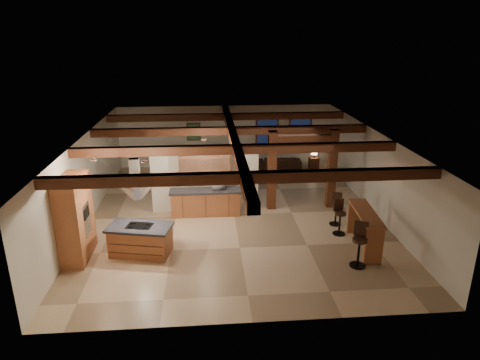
% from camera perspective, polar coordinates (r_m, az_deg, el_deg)
% --- Properties ---
extents(ground, '(12.00, 12.00, 0.00)m').
position_cam_1_polar(ground, '(15.28, -0.78, -4.63)').
color(ground, '#CCAE88').
rests_on(ground, ground).
extents(room_walls, '(12.00, 12.00, 12.00)m').
position_cam_1_polar(room_walls, '(14.65, -0.82, 1.75)').
color(room_walls, beige).
rests_on(room_walls, ground).
extents(ceiling_beams, '(10.00, 12.00, 0.28)m').
position_cam_1_polar(ceiling_beams, '(14.39, -0.83, 5.47)').
color(ceiling_beams, '#3C160F').
rests_on(ceiling_beams, room_walls).
extents(timber_posts, '(2.50, 0.30, 2.90)m').
position_cam_1_polar(timber_posts, '(15.49, 8.33, 2.45)').
color(timber_posts, '#3C160F').
rests_on(timber_posts, ground).
extents(partition_wall, '(3.80, 0.18, 2.20)m').
position_cam_1_polar(partition_wall, '(15.31, -4.67, -0.22)').
color(partition_wall, beige).
rests_on(partition_wall, ground).
extents(pantry_cabinet, '(0.67, 1.60, 2.40)m').
position_cam_1_polar(pantry_cabinet, '(12.94, -21.11, -4.79)').
color(pantry_cabinet, '#9F5C33').
rests_on(pantry_cabinet, ground).
extents(back_counter, '(2.50, 0.66, 0.94)m').
position_cam_1_polar(back_counter, '(15.17, -4.60, -2.93)').
color(back_counter, '#9F5C33').
rests_on(back_counter, ground).
extents(upper_display_cabinet, '(1.80, 0.36, 0.95)m').
position_cam_1_polar(upper_display_cabinet, '(14.90, -4.74, 2.26)').
color(upper_display_cabinet, '#9F5C33').
rests_on(upper_display_cabinet, partition_wall).
extents(range_hood, '(1.10, 1.10, 1.40)m').
position_cam_1_polar(range_hood, '(12.35, -13.58, -2.20)').
color(range_hood, silver).
rests_on(range_hood, room_walls).
extents(back_windows, '(2.70, 0.07, 1.70)m').
position_cam_1_polar(back_windows, '(20.76, 5.82, 6.09)').
color(back_windows, '#3C160F').
rests_on(back_windows, room_walls).
extents(framed_art, '(0.65, 0.05, 0.85)m').
position_cam_1_polar(framed_art, '(20.39, -6.21, 6.41)').
color(framed_art, '#3C160F').
rests_on(framed_art, room_walls).
extents(recessed_cans, '(3.16, 2.46, 0.03)m').
position_cam_1_polar(recessed_cans, '(12.56, -11.85, 3.53)').
color(recessed_cans, silver).
rests_on(recessed_cans, room_walls).
extents(kitchen_island, '(1.98, 1.33, 0.90)m').
position_cam_1_polar(kitchen_island, '(12.89, -13.12, -7.72)').
color(kitchen_island, '#9F5C33').
rests_on(kitchen_island, ground).
extents(dining_table, '(2.12, 1.39, 0.69)m').
position_cam_1_polar(dining_table, '(17.35, -1.35, -0.43)').
color(dining_table, '#431810').
rests_on(dining_table, ground).
extents(sofa, '(2.03, 0.83, 0.59)m').
position_cam_1_polar(sofa, '(20.36, 5.30, 2.33)').
color(sofa, black).
rests_on(sofa, ground).
extents(microwave, '(0.48, 0.36, 0.24)m').
position_cam_1_polar(microwave, '(14.97, -2.92, -0.81)').
color(microwave, '#B9BABE').
rests_on(microwave, back_counter).
extents(bar_counter, '(0.73, 2.23, 1.15)m').
position_cam_1_polar(bar_counter, '(13.29, 16.32, -5.61)').
color(bar_counter, '#9F5C33').
rests_on(bar_counter, ground).
extents(side_table, '(0.44, 0.44, 0.51)m').
position_cam_1_polar(side_table, '(20.66, 9.80, 2.27)').
color(side_table, '#3C160F').
rests_on(side_table, ground).
extents(table_lamp, '(0.31, 0.31, 0.36)m').
position_cam_1_polar(table_lamp, '(20.52, 9.88, 3.64)').
color(table_lamp, black).
rests_on(table_lamp, side_table).
extents(bar_stool_a, '(0.48, 0.49, 1.28)m').
position_cam_1_polar(bar_stool_a, '(12.30, 15.64, -8.27)').
color(bar_stool_a, black).
rests_on(bar_stool_a, ground).
extents(bar_stool_b, '(0.40, 0.42, 1.15)m').
position_cam_1_polar(bar_stool_b, '(14.03, 13.13, -4.82)').
color(bar_stool_b, black).
rests_on(bar_stool_b, ground).
extents(bar_stool_c, '(0.40, 0.41, 1.10)m').
position_cam_1_polar(bar_stool_c, '(14.70, 12.71, -3.77)').
color(bar_stool_c, black).
rests_on(bar_stool_c, ground).
extents(dining_chairs, '(2.04, 2.04, 1.20)m').
position_cam_1_polar(dining_chairs, '(17.26, -1.36, 0.38)').
color(dining_chairs, '#3C160F').
rests_on(dining_chairs, ground).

